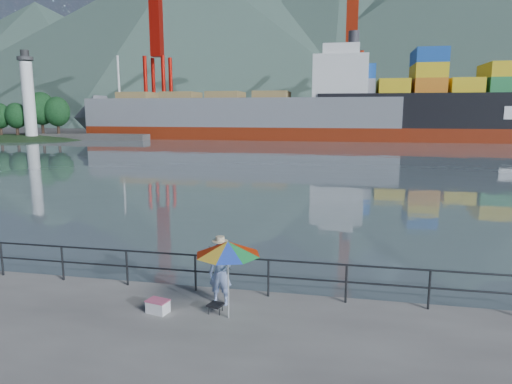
{
  "coord_description": "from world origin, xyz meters",
  "views": [
    {
      "loc": [
        4.91,
        -9.48,
        4.82
      ],
      "look_at": [
        1.81,
        6.0,
        2.0
      ],
      "focal_mm": 32.0,
      "sensor_mm": 36.0,
      "label": 1
    }
  ],
  "objects_px": {
    "fisherman": "(221,273)",
    "cooler_bag": "(158,307)",
    "bulk_carrier": "(250,115)",
    "beach_umbrella": "(228,248)"
  },
  "relations": [
    {
      "from": "beach_umbrella",
      "to": "bulk_carrier",
      "type": "xyz_separation_m",
      "value": [
        -14.8,
        71.97,
        2.35
      ]
    },
    {
      "from": "fisherman",
      "to": "cooler_bag",
      "type": "xyz_separation_m",
      "value": [
        -1.36,
        -0.79,
        -0.67
      ]
    },
    {
      "from": "beach_umbrella",
      "to": "bulk_carrier",
      "type": "relative_size",
      "value": 0.03
    },
    {
      "from": "fisherman",
      "to": "bulk_carrier",
      "type": "relative_size",
      "value": 0.03
    },
    {
      "from": "fisherman",
      "to": "beach_umbrella",
      "type": "height_order",
      "value": "beach_umbrella"
    },
    {
      "from": "fisherman",
      "to": "cooler_bag",
      "type": "bearing_deg",
      "value": -149.12
    },
    {
      "from": "fisherman",
      "to": "beach_umbrella",
      "type": "distance_m",
      "value": 1.23
    },
    {
      "from": "beach_umbrella",
      "to": "cooler_bag",
      "type": "distance_m",
      "value": 2.35
    },
    {
      "from": "cooler_bag",
      "to": "bulk_carrier",
      "type": "height_order",
      "value": "bulk_carrier"
    },
    {
      "from": "fisherman",
      "to": "bulk_carrier",
      "type": "distance_m",
      "value": 72.74
    }
  ]
}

